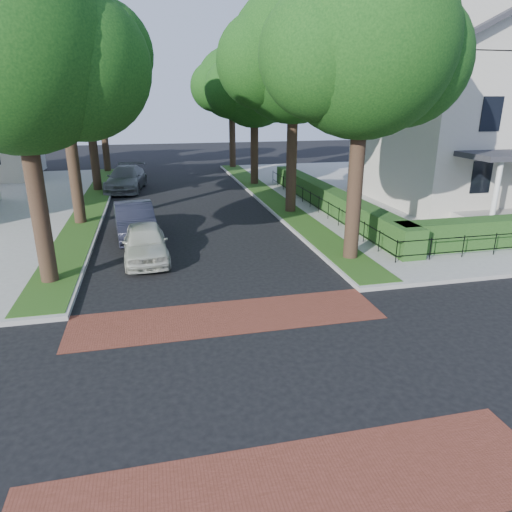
{
  "coord_description": "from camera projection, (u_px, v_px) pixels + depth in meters",
  "views": [
    {
      "loc": [
        -1.88,
        -8.64,
        6.0
      ],
      "look_at": [
        0.98,
        3.83,
        1.6
      ],
      "focal_mm": 32.0,
      "sensor_mm": 36.0,
      "label": 1
    }
  ],
  "objects": [
    {
      "name": "ground",
      "position": [
        252.0,
        379.0,
        10.31
      ],
      "size": [
        120.0,
        120.0,
        0.0
      ],
      "primitive_type": "plane",
      "color": "black",
      "rests_on": "ground"
    },
    {
      "name": "tree_right_far",
      "position": [
        255.0,
        86.0,
        31.58
      ],
      "size": [
        7.25,
        6.23,
        9.74
      ],
      "color": "black",
      "rests_on": "sidewalk_ne"
    },
    {
      "name": "tree_left_near",
      "position": [
        20.0,
        54.0,
        13.47
      ],
      "size": [
        7.5,
        6.45,
        10.2
      ],
      "color": "black",
      "rests_on": "sidewalk_nw"
    },
    {
      "name": "grass_strip_nw",
      "position": [
        92.0,
        205.0,
        26.72
      ],
      "size": [
        1.6,
        29.8,
        0.02
      ],
      "primitive_type": "cube",
      "color": "#264513",
      "rests_on": "sidewalk_nw"
    },
    {
      "name": "hedge_main_road",
      "position": [
        328.0,
        199.0,
        25.53
      ],
      "size": [
        1.0,
        18.0,
        1.2
      ],
      "primitive_type": "cube",
      "color": "#194116",
      "rests_on": "sidewalk_ne"
    },
    {
      "name": "parked_car_front",
      "position": [
        145.0,
        242.0,
        17.83
      ],
      "size": [
        1.87,
        4.24,
        1.42
      ],
      "primitive_type": "imported",
      "rotation": [
        0.0,
        0.0,
        0.05
      ],
      "color": "beige",
      "rests_on": "ground"
    },
    {
      "name": "house_victorian",
      "position": [
        484.0,
        99.0,
        26.74
      ],
      "size": [
        13.0,
        13.05,
        12.48
      ],
      "color": "beige",
      "rests_on": "sidewalk_ne"
    },
    {
      "name": "parked_car_rear",
      "position": [
        126.0,
        179.0,
        31.58
      ],
      "size": [
        3.05,
        5.88,
        1.63
      ],
      "primitive_type": "imported",
      "rotation": [
        0.0,
        0.0,
        -0.14
      ],
      "color": "slate",
      "rests_on": "ground"
    },
    {
      "name": "grass_strip_ne",
      "position": [
        270.0,
        196.0,
        29.01
      ],
      "size": [
        1.6,
        29.8,
        0.02
      ],
      "primitive_type": "cube",
      "color": "#264513",
      "rests_on": "sidewalk_ne"
    },
    {
      "name": "tree_left_mid",
      "position": [
        61.0,
        45.0,
        20.51
      ],
      "size": [
        8.0,
        6.88,
        11.48
      ],
      "color": "black",
      "rests_on": "sidewalk_nw"
    },
    {
      "name": "tree_right_back",
      "position": [
        232.0,
        84.0,
        39.77
      ],
      "size": [
        7.5,
        6.45,
        10.2
      ],
      "color": "black",
      "rests_on": "sidewalk_ne"
    },
    {
      "name": "sidewalk_ne",
      "position": [
        465.0,
        189.0,
        31.93
      ],
      "size": [
        30.0,
        30.0,
        0.15
      ],
      "primitive_type": "cube",
      "color": "gray",
      "rests_on": "ground"
    },
    {
      "name": "tree_left_far",
      "position": [
        88.0,
        81.0,
        29.18
      ],
      "size": [
        7.0,
        6.02,
        9.86
      ],
      "color": "black",
      "rests_on": "sidewalk_nw"
    },
    {
      "name": "parked_car_middle",
      "position": [
        135.0,
        221.0,
        20.72
      ],
      "size": [
        2.13,
        4.9,
        1.57
      ],
      "primitive_type": "imported",
      "rotation": [
        0.0,
        0.0,
        0.1
      ],
      "color": "black",
      "rests_on": "ground"
    },
    {
      "name": "tree_left_back",
      "position": [
        100.0,
        81.0,
        37.4
      ],
      "size": [
        7.75,
        6.66,
        10.44
      ],
      "color": "black",
      "rests_on": "sidewalk_nw"
    },
    {
      "name": "crosswalk_near",
      "position": [
        294.0,
        491.0,
        7.36
      ],
      "size": [
        9.0,
        2.2,
        0.01
      ],
      "primitive_type": "cube",
      "color": "brown",
      "rests_on": "ground"
    },
    {
      "name": "crosswalk_far",
      "position": [
        228.0,
        317.0,
        13.26
      ],
      "size": [
        9.0,
        2.2,
        0.01
      ],
      "primitive_type": "cube",
      "color": "brown",
      "rests_on": "ground"
    },
    {
      "name": "tree_right_near",
      "position": [
        365.0,
        50.0,
        15.69
      ],
      "size": [
        7.75,
        6.67,
        10.66
      ],
      "color": "black",
      "rests_on": "sidewalk_ne"
    },
    {
      "name": "fence_main_road",
      "position": [
        315.0,
        202.0,
        25.41
      ],
      "size": [
        0.06,
        18.0,
        0.9
      ],
      "primitive_type": null,
      "color": "black",
      "rests_on": "sidewalk_ne"
    },
    {
      "name": "tree_right_mid",
      "position": [
        295.0,
        58.0,
        22.96
      ],
      "size": [
        8.25,
        7.09,
        11.22
      ],
      "color": "black",
      "rests_on": "sidewalk_ne"
    }
  ]
}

